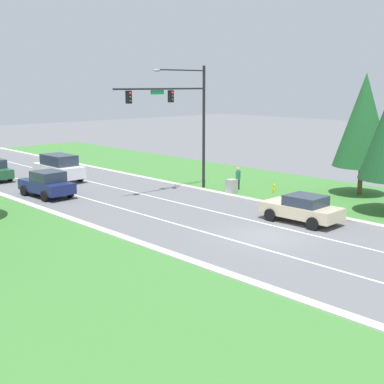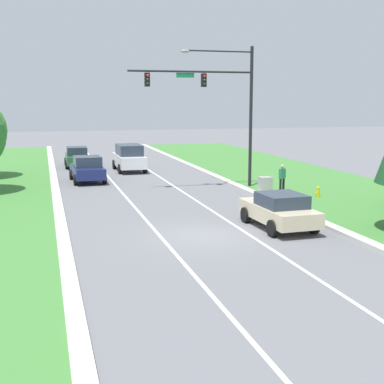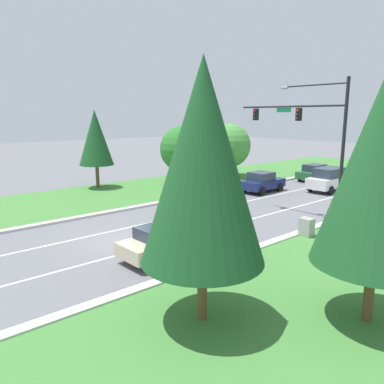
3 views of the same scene
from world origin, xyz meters
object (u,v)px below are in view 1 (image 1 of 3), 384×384
Objects in this scene: traffic_signal_mast at (182,109)px; fire_hydrant at (274,189)px; utility_cabinet at (232,187)px; white_suv at (59,167)px; champagne_sedan at (302,208)px; pedestrian at (238,178)px; conifer_near_right_tree at (364,120)px; navy_sedan at (47,184)px.

traffic_signal_mast is 12.53× the size of fire_hydrant.
fire_hydrant is at bearing -35.58° from utility_cabinet.
fire_hydrant is at bearing -60.78° from white_suv.
fire_hydrant is (8.45, -14.73, -0.73)m from white_suv.
traffic_signal_mast is at bearing 83.58° from champagne_sedan.
utility_cabinet is (2.69, 7.79, -0.26)m from champagne_sedan.
fire_hydrant is (4.38, -4.74, -5.45)m from traffic_signal_mast.
champagne_sedan reaches higher than utility_cabinet.
champagne_sedan is 8.25m from utility_cabinet.
pedestrian is at bearing -35.30° from traffic_signal_mast.
white_suv is 0.60× the size of conifer_near_right_tree.
conifer_near_right_tree reaches higher than utility_cabinet.
traffic_signal_mast reaches higher than utility_cabinet.
navy_sedan is at bearing 146.60° from traffic_signal_mast.
conifer_near_right_tree is (4.83, -6.81, 4.20)m from pedestrian.
navy_sedan is at bearing 140.90° from fire_hydrant.
utility_cabinet is 9.88m from conifer_near_right_tree.
pedestrian reaches higher than fire_hydrant.
pedestrian is at bearing -36.79° from navy_sedan.
pedestrian is (3.28, -2.33, -4.85)m from traffic_signal_mast.
white_suv is at bearing 50.68° from navy_sedan.
champagne_sedan is at bearing -130.61° from fire_hydrant.
traffic_signal_mast is 8.45m from fire_hydrant.
traffic_signal_mast is at bearing -68.48° from white_suv.
pedestrian is 2.41× the size of fire_hydrant.
navy_sedan is at bearing 111.31° from champagne_sedan.
pedestrian is (4.07, 8.44, 0.13)m from champagne_sedan.
traffic_signal_mast is 12.24m from conifer_near_right_tree.
champagne_sedan is (6.92, -15.84, -0.08)m from navy_sedan.
champagne_sedan is 7.95m from fire_hydrant.
traffic_signal_mast is 1.06× the size of conifer_near_right_tree.
utility_cabinet is 1.57m from pedestrian.
traffic_signal_mast is 11.77m from white_suv.
utility_cabinet is at bearing -57.24° from traffic_signal_mast.
navy_sedan is 21.68m from conifer_near_right_tree.
traffic_signal_mast reaches higher than navy_sedan.
navy_sedan is 17.29m from champagne_sedan.
navy_sedan is at bearing -55.09° from pedestrian.
utility_cabinet is 0.64× the size of pedestrian.
navy_sedan is 6.31× the size of fire_hydrant.
fire_hydrant is at bearing -47.24° from traffic_signal_mast.
white_suv reaches higher than navy_sedan.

